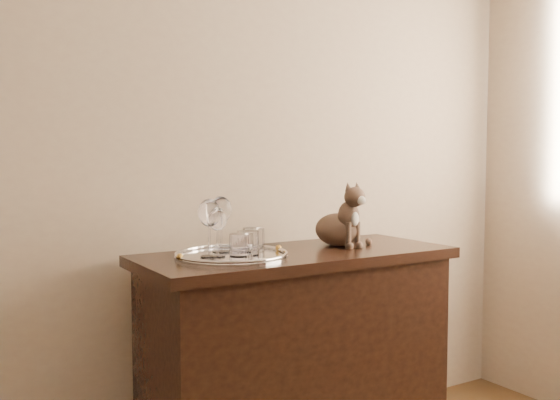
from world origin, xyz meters
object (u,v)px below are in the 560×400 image
Objects in this scene: tray at (232,256)px; tumbler_a at (248,243)px; tumbler_b at (241,247)px; tumbler_c at (254,240)px; wine_glass_b at (221,224)px; wine_glass_d at (217,232)px; wine_glass_c at (209,228)px; sideboard at (297,362)px; cat at (338,213)px.

tumbler_a reaches higher than tray.
tumbler_b is 1.02× the size of tumbler_c.
tray is 4.53× the size of tumbler_c.
wine_glass_d is (-0.05, -0.08, -0.02)m from wine_glass_b.
sideboard is at bearing 0.55° from wine_glass_c.
sideboard is 0.57m from tumbler_b.
wine_glass_c reaches higher than tumbler_c.
wine_glass_c is at bearing -179.45° from sideboard.
tumbler_a is (-0.23, -0.04, 0.48)m from sideboard.
wine_glass_d is 0.12m from tumbler_b.
cat is at bearing 4.64° from wine_glass_c.
tumbler_c is (0.10, 0.02, 0.05)m from tray.
tumbler_c is (0.16, 0.03, -0.04)m from wine_glass_d.
wine_glass_b is at bearing 114.86° from tumbler_a.
cat reaches higher than wine_glass_d.
sideboard is 0.62m from wine_glass_d.
sideboard is 13.79× the size of tumbler_a.
cat is at bearing -3.32° from wine_glass_b.
tumbler_a is (0.04, -0.04, 0.05)m from tray.
wine_glass_d is 0.56m from cat.
wine_glass_b is 1.01× the size of wine_glass_c.
wine_glass_c is at bearing 169.56° from wine_glass_d.
sideboard is at bearing -14.68° from wine_glass_b.
wine_glass_d is at bearing -178.50° from sideboard.
tumbler_c is (0.05, 0.06, 0.00)m from tumbler_a.
tumbler_c is at bearing 178.66° from cat.
wine_glass_d is (-0.06, -0.01, 0.09)m from tray.
wine_glass_d is 0.12m from tumbler_a.
sideboard is at bearing 21.23° from tumbler_b.
wine_glass_c reaches higher than sideboard.
wine_glass_d reaches higher than tray.
tray is at bearing 4.19° from wine_glass_c.
tumbler_a is at bearing -174.50° from cat.
sideboard is 0.61m from wine_glass_b.
wine_glass_d reaches higher than tumbler_b.
wine_glass_b is 2.35× the size of tumbler_a.
sideboard is at bearing -0.64° from tray.
wine_glass_d is at bearing 109.08° from tumbler_b.
tray is at bearing 11.10° from wine_glass_d.
tumbler_a is at bearing -170.74° from sideboard.
tray is 0.51m from cat.
tray is at bearing 179.36° from sideboard.
tray is 0.08m from tumbler_a.
wine_glass_c is at bearing 120.35° from tumbler_b.
sideboard is at bearing 1.50° from wine_glass_d.
tray is 1.95× the size of wine_glass_b.
tumbler_c is (0.12, 0.14, -0.00)m from tumbler_b.
tumbler_b is (-0.02, -0.12, 0.05)m from tray.
wine_glass_d is 0.67× the size of cat.
cat is (0.45, 0.08, 0.08)m from tumbler_a.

